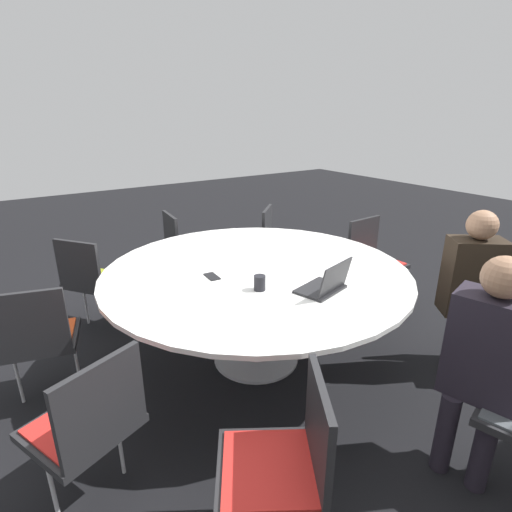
# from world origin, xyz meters

# --- Properties ---
(ground_plane) EXTENTS (16.00, 16.00, 0.00)m
(ground_plane) POSITION_xyz_m (0.00, 0.00, 0.00)
(ground_plane) COLOR black
(conference_table) EXTENTS (2.19, 2.19, 0.76)m
(conference_table) POSITION_xyz_m (0.00, 0.00, 0.66)
(conference_table) COLOR #B7B7BC
(conference_table) RESTS_ON ground_plane
(chair_1) EXTENTS (0.61, 0.60, 0.87)m
(chair_1) POSITION_xyz_m (-1.42, 1.03, 0.52)
(chair_1) COLOR #262628
(chair_1) RESTS_ON ground_plane
(chair_2) EXTENTS (0.46, 0.44, 0.87)m
(chair_2) POSITION_xyz_m (-1.45, -0.14, 0.52)
(chair_2) COLOR #262628
(chair_2) RESTS_ON ground_plane
(chair_3) EXTENTS (0.61, 0.61, 0.87)m
(chair_3) POSITION_xyz_m (-1.00, -1.06, 0.52)
(chair_3) COLOR #262628
(chair_3) RESTS_ON ground_plane
(chair_4) EXTENTS (0.46, 0.48, 0.87)m
(chair_4) POSITION_xyz_m (-0.07, -1.46, 0.52)
(chair_4) COLOR #262628
(chair_4) RESTS_ON ground_plane
(chair_5) EXTENTS (0.60, 0.60, 0.87)m
(chair_5) POSITION_xyz_m (0.92, -1.13, 0.52)
(chair_5) COLOR #262628
(chair_5) RESTS_ON ground_plane
(chair_6) EXTENTS (0.54, 0.52, 0.87)m
(chair_6) POSITION_xyz_m (1.42, -0.34, 0.52)
(chair_6) COLOR #262628
(chair_6) RESTS_ON ground_plane
(chair_7) EXTENTS (0.57, 0.56, 0.87)m
(chair_7) POSITION_xyz_m (1.32, 0.61, 0.52)
(chair_7) COLOR #262628
(chair_7) RESTS_ON ground_plane
(chair_8) EXTENTS (0.59, 0.60, 0.87)m
(chair_8) POSITION_xyz_m (0.71, 1.27, 0.52)
(chair_8) COLOR #262628
(chair_8) RESTS_ON ground_plane
(person_0) EXTENTS (0.32, 0.40, 1.22)m
(person_0) POSITION_xyz_m (-0.37, 1.47, 0.71)
(person_0) COLOR #231E28
(person_0) RESTS_ON ground_plane
(person_1) EXTENTS (0.42, 0.40, 1.22)m
(person_1) POSITION_xyz_m (-1.18, 0.95, 0.71)
(person_1) COLOR #2D2319
(person_1) RESTS_ON ground_plane
(laptop) EXTENTS (0.36, 0.31, 0.21)m
(laptop) POSITION_xyz_m (-0.15, 0.57, 0.81)
(laptop) COLOR #232326
(laptop) RESTS_ON conference_table
(coffee_cup) EXTENTS (0.07, 0.07, 0.10)m
(coffee_cup) POSITION_xyz_m (0.18, 0.31, 0.81)
(coffee_cup) COLOR black
(coffee_cup) RESTS_ON conference_table
(cell_phone) EXTENTS (0.08, 0.14, 0.01)m
(cell_phone) POSITION_xyz_m (0.33, -0.05, 0.76)
(cell_phone) COLOR black
(cell_phone) RESTS_ON conference_table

